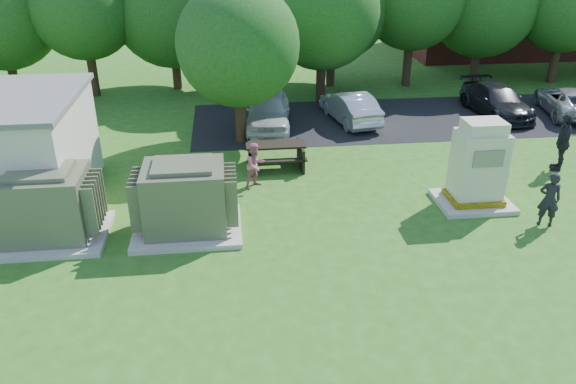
{
  "coord_description": "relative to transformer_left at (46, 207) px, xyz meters",
  "views": [
    {
      "loc": [
        -1.55,
        -9.56,
        7.93
      ],
      "look_at": [
        0.0,
        4.0,
        1.3
      ],
      "focal_mm": 35.0,
      "sensor_mm": 36.0,
      "label": 1
    }
  ],
  "objects": [
    {
      "name": "ground",
      "position": [
        6.5,
        -4.5,
        -0.97
      ],
      "size": [
        120.0,
        120.0,
        0.0
      ],
      "primitive_type": "plane",
      "color": "#2D6619",
      "rests_on": "ground"
    },
    {
      "name": "parking_strip",
      "position": [
        13.5,
        9.0,
        -0.96
      ],
      "size": [
        20.0,
        6.0,
        0.01
      ],
      "primitive_type": "cube",
      "color": "#232326",
      "rests_on": "ground"
    },
    {
      "name": "transformer_left",
      "position": [
        0.0,
        0.0,
        0.0
      ],
      "size": [
        3.0,
        2.4,
        2.07
      ],
      "color": "beige",
      "rests_on": "ground"
    },
    {
      "name": "transformer_right",
      "position": [
        3.7,
        0.0,
        0.0
      ],
      "size": [
        3.0,
        2.4,
        2.07
      ],
      "color": "beige",
      "rests_on": "ground"
    },
    {
      "name": "generator_cabinet",
      "position": [
        12.39,
        0.67,
        0.21
      ],
      "size": [
        2.22,
        1.81,
        2.7
      ],
      "color": "beige",
      "rests_on": "ground"
    },
    {
      "name": "picnic_table",
      "position": [
        6.6,
        4.23,
        -0.42
      ],
      "size": [
        2.07,
        1.55,
        0.88
      ],
      "color": "black",
      "rests_on": "ground"
    },
    {
      "name": "person_by_generator",
      "position": [
        13.91,
        -0.83,
        -0.15
      ],
      "size": [
        0.69,
        0.57,
        1.64
      ],
      "primitive_type": "imported",
      "rotation": [
        0.0,
        0.0,
        2.8
      ],
      "color": "black",
      "rests_on": "ground"
    },
    {
      "name": "person_at_picnic",
      "position": [
        5.8,
        2.72,
        -0.21
      ],
      "size": [
        0.93,
        0.9,
        1.51
      ],
      "primitive_type": "imported",
      "rotation": [
        0.0,
        0.0,
        0.66
      ],
      "color": "#C0657B",
      "rests_on": "ground"
    },
    {
      "name": "person_walking_right",
      "position": [
        16.46,
        2.92,
        0.04
      ],
      "size": [
        0.97,
        1.28,
        2.02
      ],
      "primitive_type": "imported",
      "rotation": [
        0.0,
        0.0,
        4.25
      ],
      "color": "black",
      "rests_on": "ground"
    },
    {
      "name": "car_white",
      "position": [
        6.69,
        8.48,
        -0.21
      ],
      "size": [
        2.26,
        4.6,
        1.51
      ],
      "primitive_type": "imported",
      "rotation": [
        0.0,
        0.0,
        -0.11
      ],
      "color": "silver",
      "rests_on": "ground"
    },
    {
      "name": "car_silver_a",
      "position": [
        10.27,
        8.88,
        -0.31
      ],
      "size": [
        2.11,
        4.17,
        1.31
      ],
      "primitive_type": "imported",
      "rotation": [
        0.0,
        0.0,
        3.33
      ],
      "color": "silver",
      "rests_on": "ground"
    },
    {
      "name": "car_dark",
      "position": [
        16.99,
        9.07,
        -0.32
      ],
      "size": [
        2.11,
        4.62,
        1.31
      ],
      "primitive_type": "imported",
      "rotation": [
        0.0,
        0.0,
        0.06
      ],
      "color": "black",
      "rests_on": "ground"
    },
    {
      "name": "car_silver_b",
      "position": [
        20.23,
        8.79,
        -0.36
      ],
      "size": [
        2.9,
        4.68,
        1.21
      ],
      "primitive_type": "imported",
      "rotation": [
        0.0,
        0.0,
        2.93
      ],
      "color": "#B5B6BA",
      "rests_on": "ground"
    },
    {
      "name": "tree_row",
      "position": [
        8.25,
        14.0,
        3.18
      ],
      "size": [
        41.3,
        13.3,
        7.3
      ],
      "color": "#47301E",
      "rests_on": "ground"
    }
  ]
}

